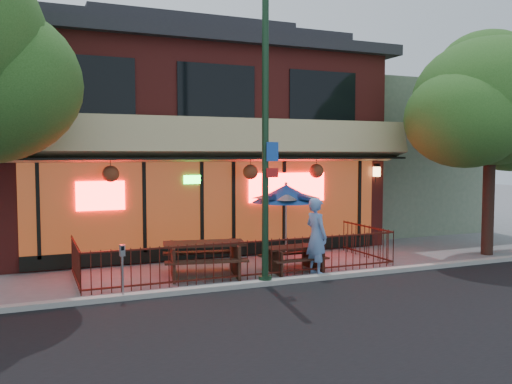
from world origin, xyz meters
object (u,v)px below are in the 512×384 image
(street_light, at_px, (265,154))
(picnic_table_left, at_px, (204,254))
(pedestrian, at_px, (316,236))
(patio_umbrella, at_px, (286,193))
(picnic_table_right, at_px, (293,255))
(parking_meter_near, at_px, (122,263))
(street_tree_right, at_px, (490,95))

(street_light, height_order, picnic_table_left, street_light)
(pedestrian, bearing_deg, patio_umbrella, -13.06)
(street_light, relative_size, patio_umbrella, 3.03)
(picnic_table_right, height_order, pedestrian, pedestrian)
(street_light, bearing_deg, parking_meter_near, -178.69)
(picnic_table_left, height_order, patio_umbrella, patio_umbrella)
(patio_umbrella, relative_size, parking_meter_near, 1.93)
(picnic_table_right, distance_m, parking_meter_near, 4.85)
(picnic_table_right, bearing_deg, pedestrian, -58.09)
(street_light, relative_size, parking_meter_near, 5.85)
(street_light, xyz_separation_m, parking_meter_near, (-3.39, -0.08, -2.34))
(street_light, xyz_separation_m, picnic_table_left, (-1.09, 1.41, -2.57))
(parking_meter_near, bearing_deg, picnic_table_left, 33.01)
(picnic_table_left, xyz_separation_m, picnic_table_right, (2.39, -0.31, -0.14))
(patio_umbrella, bearing_deg, pedestrian, -94.11)
(patio_umbrella, bearing_deg, street_tree_right, -14.86)
(patio_umbrella, bearing_deg, picnic_table_left, -157.29)
(picnic_table_right, bearing_deg, street_light, -139.68)
(street_light, height_order, street_tree_right, street_tree_right)
(picnic_table_left, height_order, picnic_table_right, picnic_table_left)
(street_light, bearing_deg, patio_umbrella, 55.29)
(street_light, height_order, pedestrian, street_light)
(street_light, height_order, picnic_table_right, street_light)
(picnic_table_right, distance_m, pedestrian, 0.91)
(street_tree_right, height_order, parking_meter_near, street_tree_right)
(picnic_table_left, distance_m, pedestrian, 2.94)
(street_light, xyz_separation_m, pedestrian, (1.67, 0.50, -2.14))
(street_tree_right, distance_m, patio_umbrella, 7.09)
(picnic_table_right, distance_m, patio_umbrella, 2.23)
(street_tree_right, distance_m, picnic_table_left, 10.14)
(street_light, relative_size, street_tree_right, 1.00)
(picnic_table_left, height_order, pedestrian, pedestrian)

